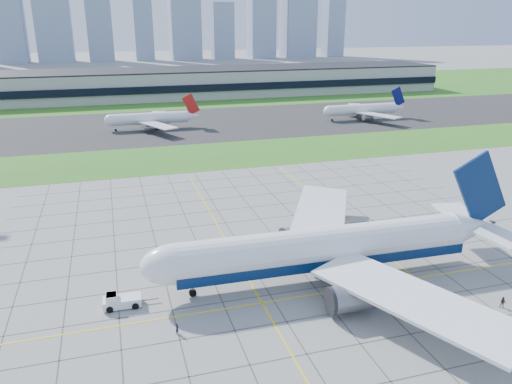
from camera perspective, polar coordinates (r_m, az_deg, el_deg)
ground at (r=86.02m, az=6.79°, el=-10.82°), size 1400.00×1400.00×0.00m
grass_median at (r=166.63m, az=-5.37°, el=4.14°), size 700.00×35.00×0.04m
asphalt_taxiway at (r=219.52m, az=-8.23°, el=7.65°), size 700.00×75.00×0.04m
grass_far at (r=327.39m, az=-11.20°, el=11.21°), size 700.00×145.00×0.04m
apron_markings at (r=95.18m, az=4.41°, el=-7.62°), size 120.00×130.00×0.03m
terminal at (r=308.24m, az=-3.22°, el=12.54°), size 260.00×43.00×15.80m
city_skyline at (r=588.79m, az=-15.29°, el=20.02°), size 523.00×32.40×160.00m
airliner at (r=86.57m, az=8.03°, el=-6.39°), size 66.70×67.56×20.99m
pushback_tug at (r=82.69m, az=-15.26°, el=-11.90°), size 8.56×3.13×2.37m
crew_near at (r=74.81m, az=-9.00°, el=-15.17°), size 0.70×0.75×1.73m
crew_far at (r=88.48m, az=26.39°, el=-11.26°), size 1.15×1.15×1.88m
distant_jet_1 at (r=211.57m, az=-11.92°, el=8.25°), size 36.57×42.66×14.08m
distant_jet_2 at (r=233.65m, az=12.12°, el=9.23°), size 38.08×42.66×14.08m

